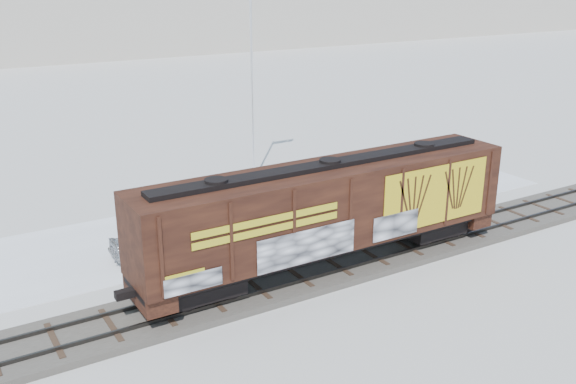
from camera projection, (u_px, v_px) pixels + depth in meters
ground at (296, 280)px, 27.49m from camera, size 500.00×500.00×0.00m
rail_track at (296, 277)px, 27.44m from camera, size 50.00×3.40×0.43m
parking_strip at (220, 225)px, 33.55m from camera, size 40.00×8.00×0.03m
hopper_railcar at (329, 208)px, 27.32m from camera, size 17.37×3.06×4.62m
flagpole at (254, 102)px, 39.03m from camera, size 2.30×0.90×13.33m
car_silver at (157, 239)px, 29.82m from camera, size 4.30×1.76×1.46m
car_white at (320, 200)px, 35.03m from camera, size 4.50×2.76×1.40m
car_dark at (350, 183)px, 37.77m from camera, size 5.51×4.01×1.48m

